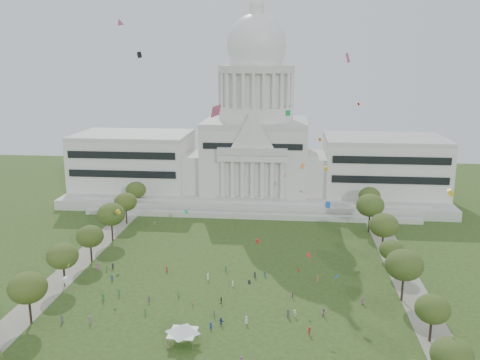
{
  "coord_description": "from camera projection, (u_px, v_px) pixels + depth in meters",
  "views": [
    {
      "loc": [
        14.95,
        -104.8,
        59.84
      ],
      "look_at": [
        0.0,
        45.0,
        24.0
      ],
      "focal_mm": 38.0,
      "sensor_mm": 36.0,
      "label": 1
    }
  ],
  "objects": [
    {
      "name": "person_8",
      "position": [
        149.0,
        299.0,
        128.2
      ],
      "size": [
        0.8,
        0.53,
        1.57
      ],
      "primitive_type": "imported",
      "rotation": [
        0.0,
        0.0,
        3.22
      ],
      "color": "#994C8C",
      "rests_on": "ground"
    },
    {
      "name": "row_tree_l_3",
      "position": [
        90.0,
        236.0,
        151.94
      ],
      "size": [
        8.12,
        8.12,
        11.55
      ],
      "color": "black",
      "rests_on": "ground"
    },
    {
      "name": "row_tree_r_2",
      "position": [
        404.0,
        265.0,
        127.12
      ],
      "size": [
        9.55,
        9.55,
        13.58
      ],
      "color": "black",
      "rests_on": "ground"
    },
    {
      "name": "row_tree_l_1",
      "position": [
        28.0,
        288.0,
        116.06
      ],
      "size": [
        8.86,
        8.86,
        12.59
      ],
      "color": "black",
      "rests_on": "ground"
    },
    {
      "name": "row_tree_r_0",
      "position": [
        452.0,
        355.0,
        91.65
      ],
      "size": [
        7.67,
        7.67,
        10.91
      ],
      "color": "black",
      "rests_on": "ground"
    },
    {
      "name": "distant_crowd",
      "position": [
        181.0,
        290.0,
        133.17
      ],
      "size": [
        63.87,
        33.45,
        1.94
      ],
      "color": "#4C4C51",
      "rests_on": "ground"
    },
    {
      "name": "person_2",
      "position": [
        324.0,
        313.0,
        120.96
      ],
      "size": [
        1.08,
        1.11,
        1.98
      ],
      "primitive_type": "imported",
      "rotation": [
        0.0,
        0.0,
        0.85
      ],
      "color": "#994C8C",
      "rests_on": "ground"
    },
    {
      "name": "person_0",
      "position": [
        363.0,
        301.0,
        127.15
      ],
      "size": [
        0.81,
        0.9,
        1.55
      ],
      "primitive_type": "imported",
      "rotation": [
        0.0,
        0.0,
        5.25
      ],
      "color": "#994C8C",
      "rests_on": "ground"
    },
    {
      "name": "row_tree_l_4",
      "position": [
        111.0,
        214.0,
        169.57
      ],
      "size": [
        9.29,
        9.29,
        13.21
      ],
      "color": "black",
      "rests_on": "ground"
    },
    {
      "name": "row_tree_r_1",
      "position": [
        433.0,
        309.0,
        108.82
      ],
      "size": [
        7.58,
        7.58,
        10.78
      ],
      "color": "black",
      "rests_on": "ground"
    },
    {
      "name": "person_4",
      "position": [
        221.0,
        300.0,
        127.41
      ],
      "size": [
        0.81,
        1.2,
        1.88
      ],
      "primitive_type": "imported",
      "rotation": [
        0.0,
        0.0,
        4.92
      ],
      "color": "#26262B",
      "rests_on": "ground"
    },
    {
      "name": "row_tree_r_4",
      "position": [
        384.0,
        225.0,
        158.71
      ],
      "size": [
        9.19,
        9.19,
        13.06
      ],
      "color": "black",
      "rests_on": "ground"
    },
    {
      "name": "path_right",
      "position": [
        406.0,
        280.0,
        141.15
      ],
      "size": [
        8.0,
        160.0,
        0.04
      ],
      "primitive_type": "cube",
      "color": "gray",
      "rests_on": "ground"
    },
    {
      "name": "row_tree_r_5",
      "position": [
        370.0,
        205.0,
        178.19
      ],
      "size": [
        9.82,
        9.82,
        13.96
      ],
      "color": "black",
      "rests_on": "ground"
    },
    {
      "name": "row_tree_l_6",
      "position": [
        136.0,
        190.0,
        205.65
      ],
      "size": [
        8.19,
        8.19,
        11.64
      ],
      "color": "black",
      "rests_on": "ground"
    },
    {
      "name": "capitol",
      "position": [
        256.0,
        148.0,
        221.54
      ],
      "size": [
        160.0,
        64.5,
        91.3
      ],
      "color": "beige",
      "rests_on": "ground"
    },
    {
      "name": "row_tree_l_2",
      "position": [
        63.0,
        256.0,
        135.88
      ],
      "size": [
        8.42,
        8.42,
        11.97
      ],
      "color": "black",
      "rests_on": "ground"
    },
    {
      "name": "person_7",
      "position": [
        171.0,
        344.0,
        107.95
      ],
      "size": [
        0.74,
        0.72,
        1.63
      ],
      "primitive_type": "imported",
      "rotation": [
        0.0,
        0.0,
        3.84
      ],
      "color": "olive",
      "rests_on": "ground"
    },
    {
      "name": "ground",
      "position": [
        221.0,
        326.0,
        116.75
      ],
      "size": [
        400.0,
        400.0,
        0.0
      ],
      "primitive_type": "plane",
      "color": "#304719",
      "rests_on": "ground"
    },
    {
      "name": "person_5",
      "position": [
        221.0,
        321.0,
        117.32
      ],
      "size": [
        1.71,
        1.35,
        1.73
      ],
      "primitive_type": "imported",
      "rotation": [
        0.0,
        0.0,
        2.62
      ],
      "color": "navy",
      "rests_on": "ground"
    },
    {
      "name": "row_tree_l_5",
      "position": [
        126.0,
        202.0,
        187.9
      ],
      "size": [
        8.33,
        8.33,
        11.85
      ],
      "color": "black",
      "rests_on": "ground"
    },
    {
      "name": "row_tree_r_3",
      "position": [
        392.0,
        250.0,
        144.2
      ],
      "size": [
        7.01,
        7.01,
        9.98
      ],
      "color": "black",
      "rests_on": "ground"
    },
    {
      "name": "person_10",
      "position": [
        293.0,
        295.0,
        130.32
      ],
      "size": [
        0.7,
        1.01,
        1.56
      ],
      "primitive_type": "imported",
      "rotation": [
        0.0,
        0.0,
        1.8
      ],
      "color": "#994C8C",
      "rests_on": "ground"
    },
    {
      "name": "row_tree_r_6",
      "position": [
        370.0,
        196.0,
        195.64
      ],
      "size": [
        8.42,
        8.42,
        11.97
      ],
      "color": "black",
      "rests_on": "ground"
    },
    {
      "name": "person_3",
      "position": [
        295.0,
        313.0,
        121.02
      ],
      "size": [
        1.21,
        1.25,
        1.78
      ],
      "primitive_type": "imported",
      "rotation": [
        0.0,
        0.0,
        5.46
      ],
      "color": "silver",
      "rests_on": "ground"
    },
    {
      "name": "path_left",
      "position": [
        74.0,
        267.0,
        150.42
      ],
      "size": [
        8.0,
        160.0,
        0.04
      ],
      "primitive_type": "cube",
      "color": "gray",
      "rests_on": "ground"
    },
    {
      "name": "person_9",
      "position": [
        309.0,
        331.0,
        112.94
      ],
      "size": [
        1.29,
        1.32,
        1.88
      ],
      "primitive_type": "imported",
      "rotation": [
        0.0,
        0.0,
        0.82
      ],
      "color": "#B21E1E",
      "rests_on": "ground"
    },
    {
      "name": "kite_swarm",
      "position": [
        227.0,
        200.0,
        118.75
      ],
      "size": [
        94.97,
        93.61,
        65.29
      ],
      "color": "red",
      "rests_on": "ground"
    },
    {
      "name": "event_tent",
      "position": [
        183.0,
        328.0,
        109.1
      ],
      "size": [
        8.46,
        8.46,
        4.51
      ],
      "color": "#4C4C4C",
      "rests_on": "ground"
    }
  ]
}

